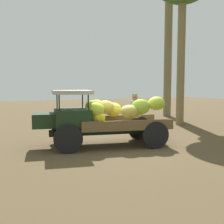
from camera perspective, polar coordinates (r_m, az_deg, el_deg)
ground_plane at (r=9.66m, az=1.20°, el=-6.79°), size 60.00×60.00×0.00m
truck at (r=9.39m, az=-3.00°, el=-1.14°), size 4.65×2.55×1.88m
farmer at (r=11.57m, az=4.62°, el=0.05°), size 0.57×0.55×1.70m
wooden_crate at (r=11.18m, az=9.39°, el=-4.03°), size 0.62×0.55×0.44m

